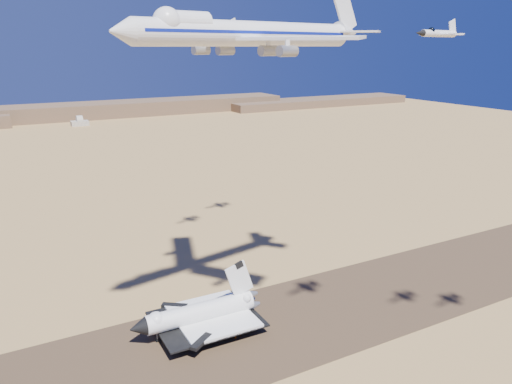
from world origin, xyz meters
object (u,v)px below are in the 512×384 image
crew_c (240,334)px  carrier_747 (244,33)px  chase_jet_f (258,36)px  chase_jet_a (438,33)px  chase_jet_e (223,26)px  crew_a (226,335)px  crew_b (235,336)px  shuttle (199,315)px

crew_c → carrier_747: bearing=-148.4°
carrier_747 → chase_jet_f: 79.43m
chase_jet_a → chase_jet_e: 91.86m
carrier_747 → crew_a: bearing=152.8°
crew_a → crew_c: size_ratio=1.11×
crew_b → chase_jet_a: size_ratio=0.10×
crew_a → crew_c: (4.08, -1.73, -0.09)m
crew_a → chase_jet_e: bearing=-7.7°
crew_a → chase_jet_a: 105.10m
chase_jet_a → chase_jet_e: size_ratio=1.08×
carrier_747 → crew_a: (-6.15, 1.79, -90.48)m
crew_b → chase_jet_f: size_ratio=0.10×
crew_b → crew_c: 2.03m
crew_c → chase_jet_e: (19.60, 50.82, 94.39)m
crew_b → chase_jet_f: bearing=-80.2°
crew_a → crew_b: 3.07m
chase_jet_a → chase_jet_f: size_ratio=0.98×
carrier_747 → shuttle: bearing=130.6°
shuttle → carrier_747: (11.96, -9.47, 85.72)m
shuttle → carrier_747: bearing=-37.8°
chase_jet_a → crew_b: bearing=116.7°
crew_c → chase_jet_e: bearing=-77.9°
crew_a → carrier_747: bearing=-88.1°
shuttle → chase_jet_a: 106.53m
carrier_747 → chase_jet_f: bearing=47.5°
shuttle → crew_a: bearing=-52.3°
crew_a → chase_jet_f: size_ratio=0.11×
chase_jet_f → crew_b: bearing=-131.2°
shuttle → chase_jet_a: bearing=-50.5°
shuttle → crew_a: size_ratio=23.91×
crew_c → chase_jet_f: 121.75m
crew_a → chase_jet_f: 122.26m
chase_jet_e → crew_c: bearing=-131.7°
crew_a → chase_jet_e: 108.92m
crew_a → crew_b: (2.11, -2.22, -0.06)m
crew_c → chase_jet_f: bearing=-89.6°
chase_jet_e → chase_jet_f: chase_jet_e is taller
shuttle → crew_c: bearing=-43.0°
chase_jet_f → crew_c: bearing=-130.2°
shuttle → chase_jet_f: size_ratio=2.60×
shuttle → crew_c: size_ratio=26.56×
crew_b → chase_jet_a: (32.18, -39.82, 90.07)m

